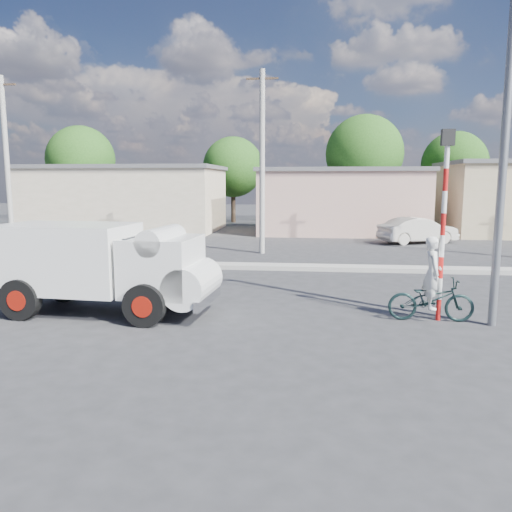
# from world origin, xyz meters

# --- Properties ---
(ground_plane) EXTENTS (120.00, 120.00, 0.00)m
(ground_plane) POSITION_xyz_m (0.00, 0.00, 0.00)
(ground_plane) COLOR #2B2B2E
(ground_plane) RESTS_ON ground
(median) EXTENTS (40.00, 0.80, 0.16)m
(median) POSITION_xyz_m (0.00, 8.00, 0.08)
(median) COLOR #99968E
(median) RESTS_ON ground
(truck) EXTENTS (5.41, 2.42, 2.18)m
(truck) POSITION_xyz_m (-4.73, 1.25, 1.21)
(truck) COLOR black
(truck) RESTS_ON ground
(bicycle) EXTENTS (1.94, 0.71, 1.01)m
(bicycle) POSITION_xyz_m (3.00, 1.43, 0.51)
(bicycle) COLOR black
(bicycle) RESTS_ON ground
(cyclist) EXTENTS (0.41, 0.62, 1.68)m
(cyclist) POSITION_xyz_m (3.00, 1.43, 0.84)
(cyclist) COLOR silver
(cyclist) RESTS_ON ground
(car_cream) EXTENTS (4.35, 2.91, 1.36)m
(car_cream) POSITION_xyz_m (5.76, 16.63, 0.68)
(car_cream) COLOR beige
(car_cream) RESTS_ON ground
(traffic_pole) EXTENTS (0.28, 0.18, 4.36)m
(traffic_pole) POSITION_xyz_m (3.20, 1.50, 2.59)
(traffic_pole) COLOR red
(traffic_pole) RESTS_ON ground
(streetlight) EXTENTS (2.34, 0.22, 9.00)m
(streetlight) POSITION_xyz_m (4.14, 1.20, 4.96)
(streetlight) COLOR slate
(streetlight) RESTS_ON ground
(building_row) EXTENTS (37.80, 7.30, 4.44)m
(building_row) POSITION_xyz_m (1.10, 22.00, 2.13)
(building_row) COLOR beige
(building_row) RESTS_ON ground
(tree_row) EXTENTS (43.62, 7.43, 8.42)m
(tree_row) POSITION_xyz_m (3.76, 28.45, 4.99)
(tree_row) COLOR #38281E
(tree_row) RESTS_ON ground
(utility_poles) EXTENTS (35.40, 0.24, 8.00)m
(utility_poles) POSITION_xyz_m (3.25, 12.00, 4.07)
(utility_poles) COLOR #99968E
(utility_poles) RESTS_ON ground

